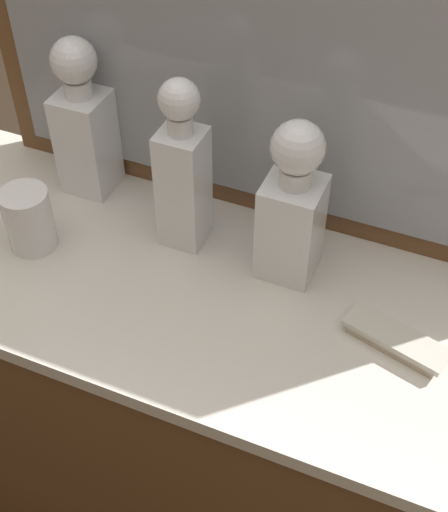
# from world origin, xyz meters

# --- Properties ---
(dresser) EXTENTS (1.25, 0.46, 0.91)m
(dresser) POSITION_xyz_m (0.00, 0.00, 0.46)
(dresser) COLOR brown
(dresser) RESTS_ON ground_plane
(dresser_mirror) EXTENTS (1.03, 0.03, 0.59)m
(dresser_mirror) POSITION_xyz_m (0.00, 0.21, 1.21)
(dresser_mirror) COLOR brown
(dresser_mirror) RESTS_ON dresser
(crystal_decanter_rear) EXTENTS (0.09, 0.09, 0.28)m
(crystal_decanter_rear) POSITION_xyz_m (0.07, 0.09, 1.03)
(crystal_decanter_rear) COLOR white
(crystal_decanter_rear) RESTS_ON dresser
(crystal_decanter_far_left) EXTENTS (0.07, 0.07, 0.30)m
(crystal_decanter_far_left) POSITION_xyz_m (-0.11, 0.09, 1.04)
(crystal_decanter_far_left) COLOR white
(crystal_decanter_far_left) RESTS_ON dresser
(crystal_decanter_front) EXTENTS (0.09, 0.09, 0.29)m
(crystal_decanter_front) POSITION_xyz_m (-0.33, 0.15, 1.03)
(crystal_decanter_front) COLOR white
(crystal_decanter_front) RESTS_ON dresser
(crystal_tumbler_rear) EXTENTS (0.08, 0.08, 0.11)m
(crystal_tumbler_rear) POSITION_xyz_m (-0.34, -0.02, 0.96)
(crystal_tumbler_rear) COLOR white
(crystal_tumbler_rear) RESTS_ON dresser
(silver_brush_far_left) EXTENTS (0.16, 0.09, 0.02)m
(silver_brush_far_left) POSITION_xyz_m (0.27, -0.00, 0.93)
(silver_brush_far_left) COLOR #B7A88C
(silver_brush_far_left) RESTS_ON dresser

